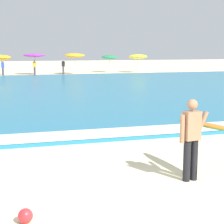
% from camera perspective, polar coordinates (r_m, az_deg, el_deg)
% --- Properties ---
extents(ground_plane, '(160.00, 160.00, 0.00)m').
position_cam_1_polar(ground_plane, '(6.76, 1.70, -14.29)').
color(ground_plane, beige).
extents(sea, '(120.00, 28.00, 0.14)m').
position_cam_1_polar(sea, '(24.62, -11.38, 3.24)').
color(sea, teal).
rests_on(sea, ground).
extents(surf_foam, '(120.00, 1.25, 0.01)m').
position_cam_1_polar(surf_foam, '(11.46, -6.01, -3.50)').
color(surf_foam, white).
rests_on(surf_foam, sea).
extents(surfer_with_board, '(1.10, 2.41, 1.73)m').
position_cam_1_polar(surfer_with_board, '(8.02, 13.35, -2.97)').
color(surfer_with_board, black).
rests_on(surfer_with_board, ground).
extents(beach_umbrella_3, '(2.04, 2.05, 2.12)m').
position_cam_1_polar(beach_umbrella_3, '(40.58, -16.59, 7.96)').
color(beach_umbrella_3, beige).
rests_on(beach_umbrella_3, ground).
extents(beach_umbrella_4, '(2.28, 2.28, 2.23)m').
position_cam_1_polar(beach_umbrella_4, '(40.67, -11.77, 8.47)').
color(beach_umbrella_4, beige).
rests_on(beach_umbrella_4, ground).
extents(beach_umbrella_5, '(2.20, 2.22, 2.30)m').
position_cam_1_polar(beach_umbrella_5, '(41.03, -5.74, 8.59)').
color(beach_umbrella_5, beige).
rests_on(beach_umbrella_5, ground).
extents(beach_umbrella_6, '(1.86, 1.88, 2.04)m').
position_cam_1_polar(beach_umbrella_6, '(43.81, -0.41, 8.39)').
color(beach_umbrella_6, beige).
rests_on(beach_umbrella_6, ground).
extents(beach_umbrella_7, '(2.14, 2.14, 2.10)m').
position_cam_1_polar(beach_umbrella_7, '(43.55, 3.99, 8.44)').
color(beach_umbrella_7, beige).
rests_on(beach_umbrella_7, ground).
extents(beachgoer_near_row_left, '(0.32, 0.20, 1.58)m').
position_cam_1_polar(beachgoer_near_row_left, '(40.45, -11.75, 6.77)').
color(beachgoer_near_row_left, '#383842').
rests_on(beachgoer_near_row_left, ground).
extents(beachgoer_near_row_mid, '(0.32, 0.20, 1.58)m').
position_cam_1_polar(beachgoer_near_row_mid, '(39.40, -16.34, 6.51)').
color(beachgoer_near_row_mid, '#383842').
rests_on(beachgoer_near_row_mid, ground).
extents(beachgoer_near_row_right, '(0.32, 0.20, 1.58)m').
position_cam_1_polar(beachgoer_near_row_right, '(40.94, -7.46, 6.92)').
color(beachgoer_near_row_right, '#383842').
rests_on(beachgoer_near_row_right, ground).
extents(beach_ball, '(0.24, 0.24, 0.24)m').
position_cam_1_polar(beach_ball, '(6.31, -13.09, -15.19)').
color(beach_ball, red).
rests_on(beach_ball, ground).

